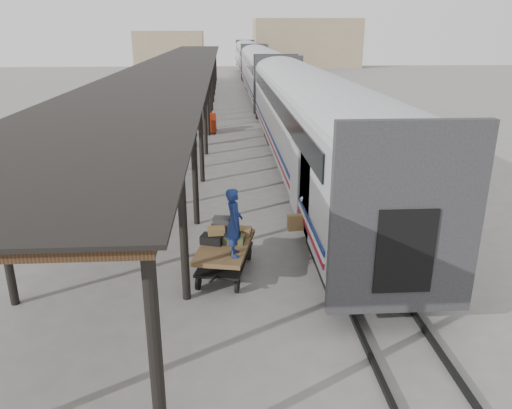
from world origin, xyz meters
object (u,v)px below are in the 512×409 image
object	(u,v)px
baggage_cart	(225,252)
porter	(234,222)
pedestrian	(194,133)
luggage_tug	(210,124)

from	to	relation	value
baggage_cart	porter	size ratio (longest dim) A/B	1.49
baggage_cart	pedestrian	bearing A→B (deg)	108.05
pedestrian	luggage_tug	bearing A→B (deg)	-104.32
porter	pedestrian	size ratio (longest dim) A/B	1.15
baggage_cart	luggage_tug	world-z (taller)	luggage_tug
luggage_tug	porter	bearing A→B (deg)	-85.51
baggage_cart	pedestrian	distance (m)	15.63
baggage_cart	luggage_tug	size ratio (longest dim) A/B	1.95
porter	pedestrian	distance (m)	16.34
baggage_cart	luggage_tug	bearing A→B (deg)	104.55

